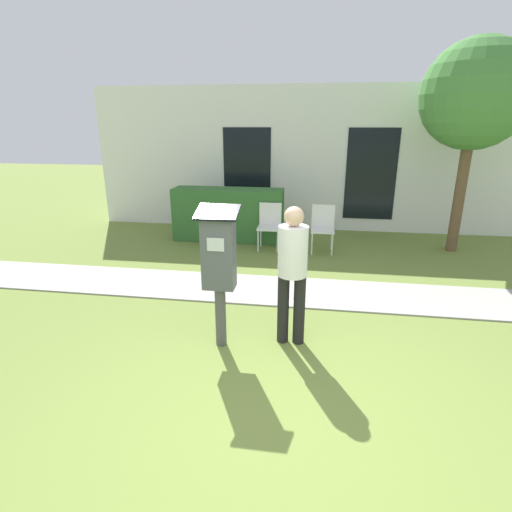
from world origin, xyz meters
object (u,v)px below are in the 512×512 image
Objects in this scene: parking_meter at (219,260)px; outdoor_chair_middle at (323,225)px; outdoor_chair_left at (270,222)px; person_standing at (292,266)px.

outdoor_chair_middle is (1.14, 3.72, -0.49)m from parking_meter.
person_standing is at bearing -76.61° from outdoor_chair_left.
person_standing reaches higher than outdoor_chair_left.
parking_meter is 3.92m from outdoor_chair_middle.
parking_meter reaches higher than outdoor_chair_left.
outdoor_chair_left is at bearing 118.47° from person_standing.
parking_meter is at bearing -97.33° from outdoor_chair_middle.
outdoor_chair_left is at bearing -172.21° from outdoor_chair_middle.
person_standing is 1.76× the size of outdoor_chair_left.
outdoor_chair_middle is (1.04, -0.03, 0.00)m from outdoor_chair_left.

